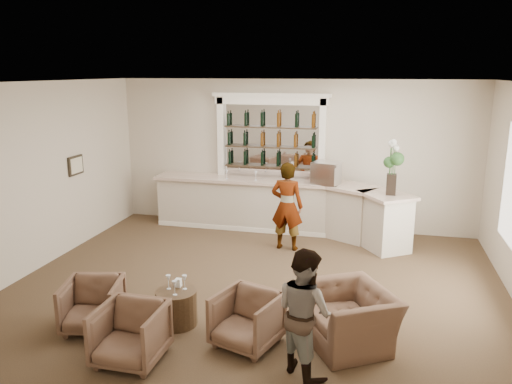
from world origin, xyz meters
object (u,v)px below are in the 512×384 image
at_px(espresso_machine, 326,173).
at_px(flower_vase, 392,164).
at_px(armchair_far, 349,317).
at_px(armchair_center, 130,334).
at_px(bar_counter, 281,206).
at_px(sommelier, 287,206).
at_px(armchair_left, 93,305).
at_px(cocktail_table, 177,307).
at_px(guest, 304,312).
at_px(armchair_right, 247,319).

bearing_deg(espresso_machine, flower_vase, -10.24).
bearing_deg(armchair_far, armchair_center, -99.29).
relative_size(bar_counter, sommelier, 3.25).
bearing_deg(espresso_machine, sommelier, -107.62).
distance_m(sommelier, armchair_left, 4.31).
height_order(cocktail_table, guest, guest).
bearing_deg(armchair_left, bar_counter, 56.74).
bearing_deg(guest, cocktail_table, 22.04).
bearing_deg(armchair_left, guest, -19.96).
bearing_deg(cocktail_table, armchair_center, -100.38).
xyz_separation_m(armchair_center, armchair_right, (1.28, 0.70, -0.01)).
height_order(cocktail_table, armchair_right, armchair_right).
bearing_deg(guest, sommelier, -34.51).
relative_size(armchair_right, armchair_far, 0.69).
bearing_deg(armchair_left, flower_vase, 32.40).
bearing_deg(espresso_machine, guest, -71.51).
xyz_separation_m(cocktail_table, armchair_left, (-1.07, -0.39, 0.10)).
relative_size(sommelier, flower_vase, 1.65).
relative_size(cocktail_table, flower_vase, 0.54).
xyz_separation_m(cocktail_table, armchair_right, (1.10, -0.30, 0.11)).
height_order(armchair_right, flower_vase, flower_vase).
xyz_separation_m(bar_counter, armchair_far, (1.75, -4.37, -0.20)).
bearing_deg(flower_vase, guest, -102.75).
bearing_deg(guest, armchair_right, 15.29).
height_order(bar_counter, flower_vase, flower_vase).
bearing_deg(espresso_machine, armchair_far, -64.62).
xyz_separation_m(armchair_right, espresso_machine, (0.49, 4.68, 1.02)).
distance_m(armchair_right, armchair_far, 1.33).
bearing_deg(armchair_far, armchair_left, -114.34).
relative_size(armchair_left, flower_vase, 0.72).
bearing_deg(flower_vase, cocktail_table, -127.62).
bearing_deg(armchair_center, espresso_machine, 72.15).
height_order(armchair_left, armchair_center, armchair_center).
xyz_separation_m(espresso_machine, flower_vase, (1.32, -0.62, 0.37)).
height_order(espresso_machine, flower_vase, flower_vase).
bearing_deg(armchair_right, sommelier, 110.74).
bearing_deg(armchair_center, armchair_far, 22.74).
bearing_deg(guest, flower_vase, -60.33).
xyz_separation_m(cocktail_table, armchair_center, (-0.18, -1.00, 0.11)).
distance_m(bar_counter, guest, 5.29).
bearing_deg(sommelier, guest, 108.21).
bearing_deg(armchair_left, armchair_center, -48.40).
bearing_deg(armchair_left, armchair_right, -11.47).
relative_size(sommelier, armchair_center, 2.20).
distance_m(armchair_center, flower_vase, 5.84).
height_order(armchair_center, flower_vase, flower_vase).
xyz_separation_m(bar_counter, guest, (1.27, -5.13, 0.19)).
xyz_separation_m(sommelier, armchair_far, (1.43, -3.33, -0.51)).
bearing_deg(armchair_right, flower_vase, 84.37).
height_order(bar_counter, espresso_machine, espresso_machine).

